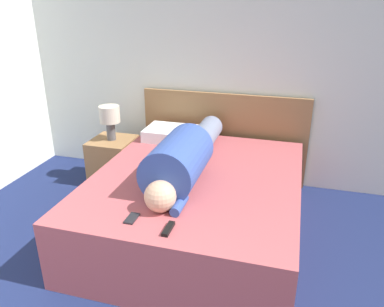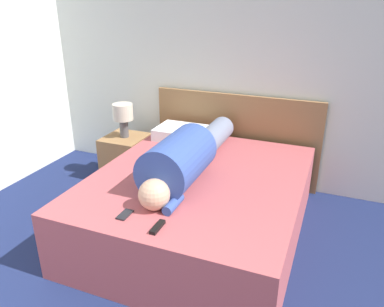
{
  "view_description": "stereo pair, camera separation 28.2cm",
  "coord_description": "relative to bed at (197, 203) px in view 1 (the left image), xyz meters",
  "views": [
    {
      "loc": [
        0.58,
        0.17,
        1.87
      ],
      "look_at": [
        -0.13,
        2.68,
        0.78
      ],
      "focal_mm": 35.0,
      "sensor_mm": 36.0,
      "label": 1
    },
    {
      "loc": [
        0.85,
        0.26,
        1.87
      ],
      "look_at": [
        -0.13,
        2.68,
        0.78
      ],
      "focal_mm": 35.0,
      "sensor_mm": 36.0,
      "label": 2
    }
  ],
  "objects": [
    {
      "name": "wall_back",
      "position": [
        0.13,
        1.15,
        1.03
      ],
      "size": [
        5.83,
        0.06,
        2.6
      ],
      "color": "silver",
      "rests_on": "ground_plane"
    },
    {
      "name": "pillow_near_headboard",
      "position": [
        -0.42,
        0.74,
        0.32
      ],
      "size": [
        0.62,
        0.39,
        0.12
      ],
      "color": "white",
      "rests_on": "bed"
    },
    {
      "name": "bed",
      "position": [
        0.0,
        0.0,
        0.0
      ],
      "size": [
        1.65,
        1.96,
        0.53
      ],
      "color": "#A84C51",
      "rests_on": "ground_plane"
    },
    {
      "name": "tv_remote",
      "position": [
        0.03,
        -0.81,
        0.28
      ],
      "size": [
        0.04,
        0.15,
        0.02
      ],
      "color": "black",
      "rests_on": "bed"
    },
    {
      "name": "table_lamp",
      "position": [
        -1.11,
        0.67,
        0.47
      ],
      "size": [
        0.21,
        0.21,
        0.36
      ],
      "color": "#4C4C51",
      "rests_on": "nightstand"
    },
    {
      "name": "headboard",
      "position": [
        0.0,
        1.08,
        0.21
      ],
      "size": [
        1.77,
        0.04,
        0.96
      ],
      "color": "olive",
      "rests_on": "ground_plane"
    },
    {
      "name": "cell_phone",
      "position": [
        -0.24,
        -0.75,
        0.27
      ],
      "size": [
        0.06,
        0.13,
        0.01
      ],
      "color": "black",
      "rests_on": "bed"
    },
    {
      "name": "person_lying",
      "position": [
        -0.09,
        -0.04,
        0.43
      ],
      "size": [
        0.39,
        1.64,
        0.39
      ],
      "color": "tan",
      "rests_on": "bed"
    },
    {
      "name": "nightstand",
      "position": [
        -1.11,
        0.67,
        -0.02
      ],
      "size": [
        0.43,
        0.45,
        0.49
      ],
      "color": "olive",
      "rests_on": "ground_plane"
    }
  ]
}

